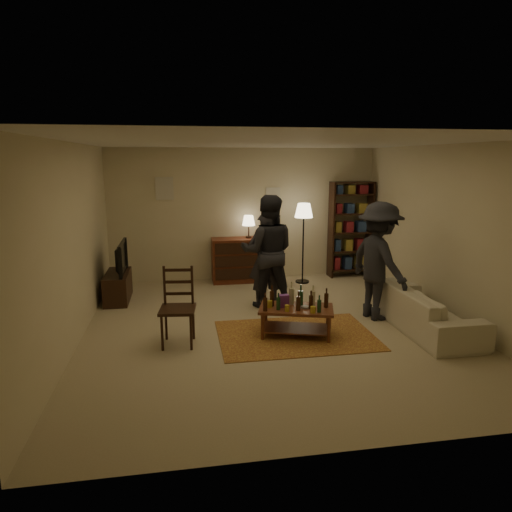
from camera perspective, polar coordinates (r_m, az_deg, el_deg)
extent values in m
plane|color=#C6B793|center=(6.92, 2.17, -8.94)|extent=(6.00, 6.00, 0.00)
plane|color=beige|center=(9.48, -1.49, 5.22)|extent=(5.50, 0.00, 5.50)
plane|color=beige|center=(6.57, -21.92, 1.30)|extent=(0.00, 6.00, 6.00)
plane|color=beige|center=(7.61, 22.99, 2.58)|extent=(0.00, 6.00, 6.00)
plane|color=beige|center=(3.75, 11.81, -5.68)|extent=(5.50, 0.00, 5.50)
plane|color=white|center=(6.46, 2.37, 14.02)|extent=(6.00, 6.00, 0.00)
cube|color=beige|center=(9.32, -11.38, 8.27)|extent=(0.35, 0.03, 0.45)
cube|color=beige|center=(9.53, 2.11, 7.36)|extent=(0.30, 0.03, 0.40)
cube|color=maroon|center=(6.64, 4.99, -9.83)|extent=(2.20, 1.50, 0.01)
cube|color=brown|center=(6.51, 5.05, -6.60)|extent=(1.15, 0.84, 0.04)
cube|color=brown|center=(6.60, 5.01, -8.97)|extent=(1.02, 0.71, 0.02)
cylinder|color=brown|center=(6.40, 0.82, -8.88)|extent=(0.05, 0.05, 0.38)
cylinder|color=brown|center=(6.37, 9.09, -9.13)|extent=(0.05, 0.05, 0.38)
cylinder|color=brown|center=(6.81, 1.23, -7.56)|extent=(0.05, 0.05, 0.38)
cylinder|color=brown|center=(6.79, 8.97, -7.79)|extent=(0.05, 0.05, 0.38)
cylinder|color=#B29729|center=(6.46, 1.75, -6.02)|extent=(0.07, 0.07, 0.10)
cylinder|color=#B29729|center=(6.32, 3.90, -6.52)|extent=(0.07, 0.07, 0.09)
cylinder|color=#B29729|center=(6.65, 5.34, -5.50)|extent=(0.07, 0.07, 0.11)
cylinder|color=#B29729|center=(6.29, 7.14, -6.68)|extent=(0.07, 0.07, 0.09)
cube|color=#6D338E|center=(6.50, 3.49, -5.57)|extent=(0.14, 0.09, 0.18)
cylinder|color=gray|center=(6.47, 6.12, -6.41)|extent=(0.12, 0.12, 0.03)
cube|color=#321A10|center=(6.24, -9.78, -6.61)|extent=(0.52, 0.52, 0.04)
cylinder|color=#321A10|center=(6.17, -11.66, -9.41)|extent=(0.04, 0.04, 0.49)
cylinder|color=#321A10|center=(6.13, -8.12, -9.44)|extent=(0.04, 0.04, 0.49)
cylinder|color=#321A10|center=(6.52, -11.18, -8.21)|extent=(0.04, 0.04, 0.49)
cylinder|color=#321A10|center=(6.48, -7.84, -8.22)|extent=(0.04, 0.04, 0.49)
cube|color=#321A10|center=(6.33, -9.69, -3.50)|extent=(0.38, 0.07, 0.55)
cube|color=#321A10|center=(8.49, -16.87, -3.69)|extent=(0.40, 1.00, 0.50)
imported|color=black|center=(8.36, -16.96, -0.20)|extent=(0.13, 0.97, 0.56)
cube|color=maroon|center=(9.33, -2.43, -0.51)|extent=(1.00, 0.48, 0.90)
cube|color=#321A10|center=(9.14, -2.22, -2.25)|extent=(0.92, 0.02, 0.22)
cube|color=#321A10|center=(9.08, -2.23, -0.66)|extent=(0.92, 0.02, 0.22)
cube|color=#321A10|center=(9.03, -2.25, 0.95)|extent=(0.92, 0.02, 0.22)
cylinder|color=#321A10|center=(9.28, -0.93, 2.38)|extent=(0.12, 0.12, 0.04)
cylinder|color=#321A10|center=(9.25, -0.93, 3.18)|extent=(0.02, 0.02, 0.22)
cone|color=#FFE5B2|center=(9.22, -0.93, 4.47)|extent=(0.26, 0.26, 0.20)
cube|color=#321A10|center=(9.74, 9.38, 3.17)|extent=(0.04, 0.34, 2.00)
cube|color=#321A10|center=(10.06, 14.02, 3.24)|extent=(0.04, 0.34, 2.00)
cube|color=#321A10|center=(10.05, 11.53, -1.58)|extent=(0.90, 0.34, 0.03)
cube|color=#321A10|center=(9.97, 11.63, 0.65)|extent=(0.90, 0.34, 0.03)
cube|color=#321A10|center=(9.90, 11.72, 2.92)|extent=(0.90, 0.34, 0.03)
cube|color=#321A10|center=(9.85, 11.82, 5.22)|extent=(0.90, 0.34, 0.03)
cube|color=#321A10|center=(9.81, 11.92, 7.54)|extent=(0.90, 0.34, 0.03)
cube|color=#321A10|center=(9.79, 11.99, 9.00)|extent=(0.90, 0.34, 0.03)
cube|color=maroon|center=(9.92, 9.95, -0.85)|extent=(0.12, 0.22, 0.26)
cube|color=navy|center=(10.00, 11.30, -0.79)|extent=(0.15, 0.22, 0.26)
cube|color=olive|center=(10.10, 12.73, -0.73)|extent=(0.18, 0.22, 0.26)
cube|color=navy|center=(9.84, 10.03, 1.37)|extent=(0.12, 0.22, 0.24)
cube|color=olive|center=(9.93, 11.39, 1.41)|extent=(0.15, 0.22, 0.24)
cube|color=maroon|center=(10.03, 12.83, 1.45)|extent=(0.18, 0.22, 0.24)
cube|color=olive|center=(9.78, 10.11, 3.62)|extent=(0.12, 0.22, 0.22)
cube|color=maroon|center=(9.86, 11.48, 3.63)|extent=(0.15, 0.22, 0.22)
cube|color=navy|center=(9.96, 12.94, 3.65)|extent=(0.18, 0.22, 0.22)
cube|color=maroon|center=(9.73, 10.20, 5.89)|extent=(0.12, 0.22, 0.20)
cube|color=navy|center=(9.81, 11.58, 5.89)|extent=(0.15, 0.22, 0.20)
cube|color=olive|center=(9.92, 13.04, 5.88)|extent=(0.18, 0.22, 0.20)
cube|color=navy|center=(9.69, 10.28, 8.18)|extent=(0.12, 0.22, 0.18)
cube|color=olive|center=(9.78, 11.68, 8.16)|extent=(0.15, 0.22, 0.18)
cube|color=maroon|center=(9.88, 13.15, 8.13)|extent=(0.18, 0.22, 0.18)
cylinder|color=black|center=(9.40, 5.80, -3.20)|extent=(0.28, 0.28, 0.03)
cylinder|color=black|center=(9.24, 5.89, 0.99)|extent=(0.03, 0.03, 1.43)
cone|color=#FFE5B2|center=(9.13, 6.00, 5.69)|extent=(0.36, 0.36, 0.28)
imported|color=beige|center=(7.23, 20.31, -6.21)|extent=(0.81, 2.08, 0.61)
imported|color=#26252D|center=(7.69, 1.18, -0.46)|extent=(0.61, 0.41, 1.62)
imported|color=#212228|center=(7.65, 1.49, 0.54)|extent=(1.04, 0.88, 1.90)
imported|color=#222329|center=(7.33, 15.09, -0.63)|extent=(0.95, 1.32, 1.84)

